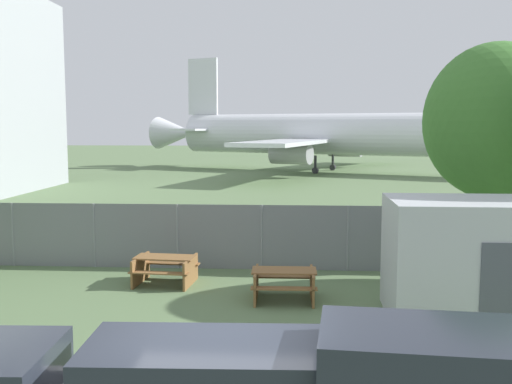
% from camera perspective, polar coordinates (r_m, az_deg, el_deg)
% --- Properties ---
extents(perimeter_fence, '(56.07, 0.07, 1.95)m').
position_cam_1_polar(perimeter_fence, '(17.87, 0.55, -4.34)').
color(perimeter_fence, gray).
rests_on(perimeter_fence, ground).
extents(airplane, '(38.00, 31.00, 11.03)m').
position_cam_1_polar(airplane, '(55.38, 7.66, 5.44)').
color(airplane, silver).
rests_on(airplane, ground).
extents(portable_cabin, '(3.23, 2.53, 2.67)m').
position_cam_1_polar(portable_cabin, '(14.16, 18.95, -6.06)').
color(portable_cabin, silver).
rests_on(portable_cabin, ground).
extents(picnic_bench_near_cabin, '(1.73, 1.53, 0.76)m').
position_cam_1_polar(picnic_bench_near_cabin, '(16.56, -8.64, -7.07)').
color(picnic_bench_near_cabin, brown).
rests_on(picnic_bench_near_cabin, ground).
extents(picnic_bench_open_grass, '(1.61, 1.42, 0.76)m').
position_cam_1_polar(picnic_bench_open_grass, '(14.94, 2.69, -8.49)').
color(picnic_bench_open_grass, brown).
rests_on(picnic_bench_open_grass, ground).
extents(tree_near_hangar, '(4.70, 4.70, 7.01)m').
position_cam_1_polar(tree_near_hangar, '(21.34, 21.88, 6.21)').
color(tree_near_hangar, brown).
rests_on(tree_near_hangar, ground).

